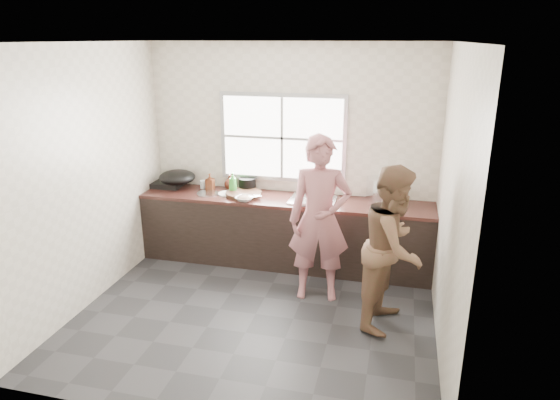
% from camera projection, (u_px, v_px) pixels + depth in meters
% --- Properties ---
extents(floor, '(3.60, 3.20, 0.01)m').
position_uv_depth(floor, '(256.00, 314.00, 5.19)').
color(floor, '#27272A').
rests_on(floor, ground).
extents(ceiling, '(3.60, 3.20, 0.01)m').
position_uv_depth(ceiling, '(251.00, 41.00, 4.34)').
color(ceiling, silver).
rests_on(ceiling, wall_back).
extents(wall_back, '(3.60, 0.01, 2.70)m').
position_uv_depth(wall_back, '(291.00, 154.00, 6.25)').
color(wall_back, beige).
rests_on(wall_back, ground).
extents(wall_left, '(0.01, 3.20, 2.70)m').
position_uv_depth(wall_left, '(87.00, 178.00, 5.18)').
color(wall_left, beige).
rests_on(wall_left, ground).
extents(wall_right, '(0.01, 3.20, 2.70)m').
position_uv_depth(wall_right, '(451.00, 204.00, 4.35)').
color(wall_right, beige).
rests_on(wall_right, ground).
extents(wall_front, '(3.60, 0.01, 2.70)m').
position_uv_depth(wall_front, '(183.00, 259.00, 3.28)').
color(wall_front, silver).
rests_on(wall_front, ground).
extents(cabinet, '(3.60, 0.62, 0.82)m').
position_uv_depth(cabinet, '(284.00, 233.00, 6.25)').
color(cabinet, black).
rests_on(cabinet, floor).
extents(countertop, '(3.60, 0.64, 0.04)m').
position_uv_depth(countertop, '(285.00, 200.00, 6.11)').
color(countertop, '#321914').
rests_on(countertop, cabinet).
extents(sink, '(0.55, 0.45, 0.02)m').
position_uv_depth(sink, '(313.00, 200.00, 6.03)').
color(sink, silver).
rests_on(sink, countertop).
extents(faucet, '(0.02, 0.02, 0.30)m').
position_uv_depth(faucet, '(316.00, 184.00, 6.17)').
color(faucet, silver).
rests_on(faucet, countertop).
extents(window_frame, '(1.60, 0.05, 1.10)m').
position_uv_depth(window_frame, '(283.00, 138.00, 6.19)').
color(window_frame, '#9EA0A5').
rests_on(window_frame, wall_back).
extents(window_glazing, '(1.50, 0.01, 1.00)m').
position_uv_depth(window_glazing, '(282.00, 138.00, 6.17)').
color(window_glazing, white).
rests_on(window_glazing, window_frame).
extents(woman, '(0.67, 0.49, 1.69)m').
position_uv_depth(woman, '(320.00, 224.00, 5.30)').
color(woman, '#AF696E').
rests_on(woman, floor).
extents(person_side, '(0.79, 0.92, 1.62)m').
position_uv_depth(person_side, '(394.00, 247.00, 4.80)').
color(person_side, brown).
rests_on(person_side, floor).
extents(cutting_board, '(0.51, 0.51, 0.05)m').
position_uv_depth(cutting_board, '(244.00, 194.00, 6.22)').
color(cutting_board, '#311E13').
rests_on(cutting_board, countertop).
extents(cleaver, '(0.20, 0.17, 0.01)m').
position_uv_depth(cleaver, '(254.00, 196.00, 6.05)').
color(cleaver, silver).
rests_on(cleaver, cutting_board).
extents(bowl_mince, '(0.25, 0.25, 0.05)m').
position_uv_depth(bowl_mince, '(245.00, 199.00, 6.01)').
color(bowl_mince, silver).
rests_on(bowl_mince, countertop).
extents(bowl_crabs, '(0.24, 0.24, 0.06)m').
position_uv_depth(bowl_crabs, '(318.00, 198.00, 6.03)').
color(bowl_crabs, silver).
rests_on(bowl_crabs, countertop).
extents(bowl_held, '(0.24, 0.24, 0.07)m').
position_uv_depth(bowl_held, '(303.00, 203.00, 5.84)').
color(bowl_held, silver).
rests_on(bowl_held, countertop).
extents(black_pot, '(0.26, 0.26, 0.16)m').
position_uv_depth(black_pot, '(247.00, 184.00, 6.42)').
color(black_pot, black).
rests_on(black_pot, countertop).
extents(plate_food, '(0.25, 0.25, 0.02)m').
position_uv_depth(plate_food, '(227.00, 194.00, 6.26)').
color(plate_food, white).
rests_on(plate_food, countertop).
extents(bottle_green, '(0.12, 0.12, 0.27)m').
position_uv_depth(bottle_green, '(233.00, 183.00, 6.27)').
color(bottle_green, green).
rests_on(bottle_green, countertop).
extents(bottle_brown_tall, '(0.09, 0.09, 0.20)m').
position_uv_depth(bottle_brown_tall, '(210.00, 182.00, 6.42)').
color(bottle_brown_tall, '#492212').
rests_on(bottle_brown_tall, countertop).
extents(bottle_brown_short, '(0.16, 0.16, 0.17)m').
position_uv_depth(bottle_brown_short, '(230.00, 182.00, 6.47)').
color(bottle_brown_short, '#3E180F').
rests_on(bottle_brown_short, countertop).
extents(glass_jar, '(0.09, 0.09, 0.10)m').
position_uv_depth(glass_jar, '(203.00, 185.00, 6.50)').
color(glass_jar, silver).
rests_on(glass_jar, countertop).
extents(burner, '(0.44, 0.44, 0.06)m').
position_uv_depth(burner, '(168.00, 183.00, 6.64)').
color(burner, black).
rests_on(burner, countertop).
extents(wok, '(0.62, 0.62, 0.18)m').
position_uv_depth(wok, '(177.00, 177.00, 6.48)').
color(wok, black).
rests_on(wok, burner).
extents(dish_rack, '(0.45, 0.39, 0.28)m').
position_uv_depth(dish_rack, '(385.00, 189.00, 5.99)').
color(dish_rack, white).
rests_on(dish_rack, countertop).
extents(pot_lid_left, '(0.27, 0.27, 0.01)m').
position_uv_depth(pot_lid_left, '(207.00, 193.00, 6.31)').
color(pot_lid_left, '#A9ACAF').
rests_on(pot_lid_left, countertop).
extents(pot_lid_right, '(0.32, 0.32, 0.01)m').
position_uv_depth(pot_lid_right, '(208.00, 194.00, 6.27)').
color(pot_lid_right, silver).
rests_on(pot_lid_right, countertop).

